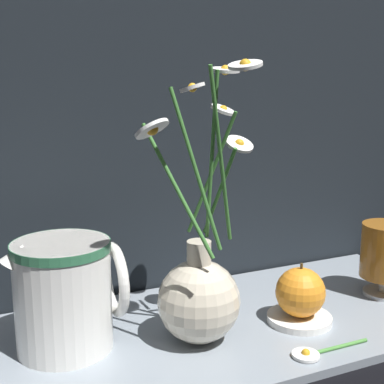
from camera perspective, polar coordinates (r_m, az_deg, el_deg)
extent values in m
plane|color=black|center=(0.79, 0.12, -15.22)|extent=(6.00, 6.00, 0.00)
cube|color=gray|center=(0.79, 0.12, -14.83)|extent=(0.89, 0.33, 0.01)
sphere|color=beige|center=(0.74, 0.74, -11.57)|extent=(0.11, 0.11, 0.11)
cylinder|color=beige|center=(0.71, 0.75, -6.89)|extent=(0.03, 0.03, 0.04)
cylinder|color=#3D7A33|center=(0.65, 0.42, 2.33)|extent=(0.06, 0.04, 0.20)
cylinder|color=white|center=(0.61, 0.04, 11.09)|extent=(0.04, 0.04, 0.01)
sphere|color=gold|center=(0.61, 0.04, 11.09)|extent=(0.01, 0.01, 0.01)
cylinder|color=#3D7A33|center=(0.71, 2.93, -0.03)|extent=(0.02, 0.07, 0.13)
cylinder|color=white|center=(0.72, 5.06, 5.12)|extent=(0.04, 0.04, 0.02)
sphere|color=gold|center=(0.72, 5.06, 5.12)|extent=(0.01, 0.01, 0.01)
cylinder|color=#3D7A33|center=(0.72, 2.06, 1.90)|extent=(0.05, 0.06, 0.17)
cylinder|color=white|center=(0.74, 3.32, 8.77)|extent=(0.05, 0.05, 0.02)
sphere|color=gold|center=(0.74, 3.32, 8.77)|extent=(0.01, 0.01, 0.01)
cylinder|color=#3D7A33|center=(0.65, -1.55, 0.20)|extent=(0.06, 0.09, 0.16)
cylinder|color=white|center=(0.59, -4.30, 6.72)|extent=(0.05, 0.05, 0.03)
sphere|color=gold|center=(0.59, -4.30, 6.72)|extent=(0.01, 0.01, 0.01)
cylinder|color=#3D7A33|center=(0.69, 2.13, 3.67)|extent=(0.01, 0.04, 0.22)
cylinder|color=white|center=(0.69, 3.57, 12.86)|extent=(0.04, 0.04, 0.01)
sphere|color=gold|center=(0.69, 3.57, 12.86)|extent=(0.01, 0.01, 0.01)
cylinder|color=#3D7A33|center=(0.67, 3.09, 3.63)|extent=(0.06, 0.04, 0.23)
cylinder|color=white|center=(0.65, 5.70, 13.34)|extent=(0.06, 0.06, 0.01)
sphere|color=gold|center=(0.65, 5.70, 13.34)|extent=(0.01, 0.01, 0.01)
cylinder|color=white|center=(0.73, -13.57, -10.72)|extent=(0.13, 0.13, 0.15)
cylinder|color=#33724C|center=(0.71, -13.84, -5.68)|extent=(0.13, 0.13, 0.01)
torus|color=white|center=(0.74, -8.25, -9.20)|extent=(0.01, 0.10, 0.10)
cone|color=white|center=(0.70, -18.12, -6.42)|extent=(0.05, 0.04, 0.04)
cylinder|color=silver|center=(0.95, 19.76, -10.08)|extent=(0.07, 0.07, 0.01)
cylinder|color=silver|center=(0.95, 19.83, -9.19)|extent=(0.02, 0.02, 0.03)
cylinder|color=white|center=(0.82, 11.37, -13.09)|extent=(0.10, 0.10, 0.01)
sphere|color=orange|center=(0.81, 11.49, -10.43)|extent=(0.07, 0.07, 0.07)
cylinder|color=#4C3819|center=(0.79, 11.61, -7.73)|extent=(0.00, 0.00, 0.01)
cylinder|color=#4C8E3D|center=(0.76, 15.19, -15.70)|extent=(0.10, 0.01, 0.01)
cylinder|color=white|center=(0.73, 12.04, -16.64)|extent=(0.04, 0.04, 0.00)
sphere|color=gold|center=(0.73, 12.05, -16.43)|extent=(0.01, 0.01, 0.01)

